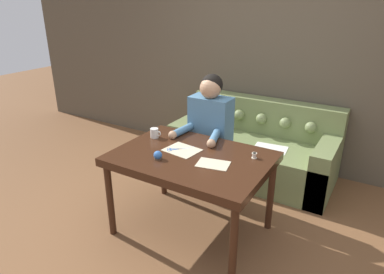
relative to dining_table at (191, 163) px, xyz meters
name	(u,v)px	position (x,y,z in m)	size (l,w,h in m)	color
ground_plane	(190,234)	(0.02, -0.06, -0.68)	(16.00, 16.00, 0.00)	brown
wall_back	(270,59)	(0.02, 1.78, 0.62)	(8.00, 0.06, 2.60)	brown
dining_table	(191,163)	(0.00, 0.00, 0.00)	(1.29, 0.92, 0.76)	#381E11
couch	(255,150)	(0.07, 1.34, -0.38)	(1.83, 0.88, 0.86)	olive
person	(210,137)	(-0.15, 0.62, -0.01)	(0.48, 0.58, 1.31)	#33281E
pattern_paper_main	(182,150)	(-0.12, 0.04, 0.08)	(0.31, 0.27, 0.00)	beige
pattern_paper_offcut	(213,164)	(0.23, -0.06, 0.08)	(0.28, 0.22, 0.00)	beige
scissors	(176,149)	(-0.17, 0.03, 0.08)	(0.22, 0.20, 0.01)	silver
mug	(155,133)	(-0.50, 0.16, 0.12)	(0.11, 0.08, 0.09)	silver
thread_spool	(254,155)	(0.47, 0.22, 0.10)	(0.04, 0.04, 0.05)	beige
pin_cushion	(158,155)	(-0.19, -0.20, 0.11)	(0.07, 0.07, 0.07)	#4C3828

